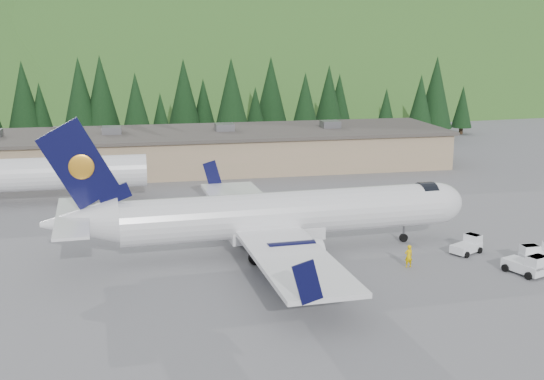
{
  "coord_description": "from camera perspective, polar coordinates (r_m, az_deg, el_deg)",
  "views": [
    {
      "loc": [
        -12.38,
        -53.79,
        18.03
      ],
      "look_at": [
        0.0,
        6.0,
        4.0
      ],
      "focal_mm": 45.0,
      "sensor_mm": 36.0,
      "label": 1
    }
  ],
  "objects": [
    {
      "name": "baggage_tug_b",
      "position": [
        59.91,
        21.63,
        -4.87
      ],
      "size": [
        2.94,
        2.12,
        1.44
      ],
      "rotation": [
        0.0,
        0.0,
        -0.23
      ],
      "color": "white",
      "rests_on": "ground"
    },
    {
      "name": "baggage_tug_a",
      "position": [
        59.82,
        16.08,
        -4.46
      ],
      "size": [
        3.11,
        2.61,
        1.49
      ],
      "rotation": [
        0.0,
        0.0,
        0.49
      ],
      "color": "white",
      "rests_on": "ground"
    },
    {
      "name": "ground",
      "position": [
        58.07,
        1.21,
        -5.15
      ],
      "size": [
        600.0,
        600.0,
        0.0
      ],
      "primitive_type": "plane",
      "color": "slate"
    },
    {
      "name": "airliner",
      "position": [
        56.89,
        0.2,
        -2.19
      ],
      "size": [
        35.97,
        33.72,
        11.94
      ],
      "rotation": [
        0.0,
        0.0,
        0.05
      ],
      "color": "white",
      "rests_on": "ground"
    },
    {
      "name": "baggage_tug_c",
      "position": [
        58.02,
        21.09,
        -5.35
      ],
      "size": [
        1.78,
        2.92,
        1.55
      ],
      "rotation": [
        0.0,
        0.0,
        1.58
      ],
      "color": "white",
      "rests_on": "ground"
    },
    {
      "name": "terminal_building",
      "position": [
        93.37,
        -7.02,
        3.35
      ],
      "size": [
        71.0,
        17.0,
        6.1
      ],
      "color": "#9D8966",
      "rests_on": "ground"
    },
    {
      "name": "hills",
      "position": [
        287.57,
        2.29,
        -7.59
      ],
      "size": [
        614.0,
        330.0,
        300.0
      ],
      "color": "#306124",
      "rests_on": "ground"
    },
    {
      "name": "baggage_tug_d",
      "position": [
        55.9,
        20.62,
        -5.91
      ],
      "size": [
        2.78,
        3.56,
        1.71
      ],
      "rotation": [
        0.0,
        0.0,
        -1.21
      ],
      "color": "white",
      "rests_on": "ground"
    },
    {
      "name": "tree_line",
      "position": [
        114.88,
        -9.8,
        7.42
      ],
      "size": [
        111.36,
        18.72,
        14.42
      ],
      "color": "black",
      "rests_on": "ground"
    },
    {
      "name": "second_airliner",
      "position": [
        78.22,
        -20.71,
        1.26
      ],
      "size": [
        27.5,
        11.0,
        10.05
      ],
      "color": "white",
      "rests_on": "ground"
    },
    {
      "name": "ramp_worker",
      "position": [
        55.03,
        11.36,
        -5.44
      ],
      "size": [
        0.72,
        0.53,
        1.83
      ],
      "primitive_type": "imported",
      "rotation": [
        0.0,
        0.0,
        3.28
      ],
      "color": "#F4C100",
      "rests_on": "ground"
    }
  ]
}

